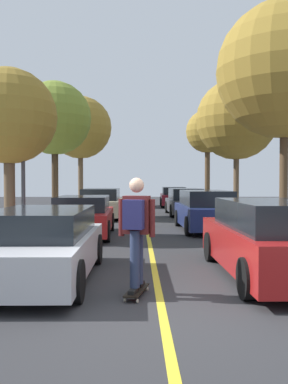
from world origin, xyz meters
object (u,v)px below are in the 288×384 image
Objects in this scene: street_tree_left_near at (55,119)px; parked_car_right_farthest at (173,197)px; street_tree_right_nearest at (285,70)px; skateboarder at (136,226)px; parked_car_right_nearest at (270,239)px; streetlamp at (23,144)px; skateboard at (137,290)px; street_tree_right_near at (237,120)px; parked_car_right_near at (206,211)px; street_tree_right_far at (208,132)px; parked_car_left_far at (101,203)px; street_tree_left_far at (80,128)px; parked_car_left_nearest at (40,244)px; street_tree_left_nearest at (9,117)px; parked_car_right_far at (185,202)px; parked_car_left_near at (83,216)px.

parked_car_right_farthest is at bearing 53.23° from street_tree_left_near.
street_tree_right_nearest reaches higher than skateboarder.
parked_car_right_nearest is 14.22m from street_tree_left_near.
skateboard is (3.52, -6.34, -2.85)m from streetlamp.
parked_car_right_near is at bearing -115.90° from street_tree_right_near.
parked_car_right_farthest is 4.96m from street_tree_right_far.
street_tree_left_far is at bearing 104.30° from parked_car_left_far.
street_tree_right_far reaches higher than parked_car_left_nearest.
streetlamp is (0.42, -15.60, -2.50)m from street_tree_left_far.
street_tree_left_nearest is 0.80× the size of street_tree_left_near.
street_tree_left_near reaches higher than parked_car_left_nearest.
street_tree_right_nearest is (8.59, 0.25, 1.52)m from street_tree_left_nearest.
street_tree_right_far is 16.79m from streetlamp.
street_tree_right_near reaches higher than parked_car_right_far.
parked_car_left_near is 7.92m from street_tree_right_nearest.
street_tree_left_near is at bearing 93.52° from streetlamp.
skateboarder is at bearing -96.47° from parked_car_right_farthest.
street_tree_left_near is (-6.41, 12.03, 4.04)m from parked_car_right_nearest.
parked_car_left_nearest is 0.95× the size of parked_car_left_far.
street_tree_right_near reaches higher than street_tree_left_near.
skateboard is at bearing 76.38° from skateboarder.
street_tree_left_nearest is (-6.41, 5.12, 3.04)m from parked_car_right_nearest.
street_tree_right_far is (8.59, -1.08, -0.41)m from street_tree_left_far.
streetlamp reaches higher than parked_car_right_far.
parked_car_right_near is 0.58× the size of street_tree_left_far.
streetlamp is at bearing -88.44° from street_tree_left_far.
skateboard is (1.77, -1.10, -0.55)m from parked_car_left_nearest.
street_tree_left_nearest is 10.82m from street_tree_right_near.
parked_car_right_near is 2.48× the size of skateboarder.
parked_car_left_far is at bearing 130.12° from parked_car_right_near.
street_tree_left_nearest is 0.80× the size of street_tree_right_far.
parked_car_left_nearest is 5.98m from streetlamp.
street_tree_right_near is at bearing 42.79° from parked_car_left_near.
parked_car_left_nearest is 2.43× the size of skateboarder.
street_tree_left_far is (-2.17, 15.02, 4.80)m from parked_car_left_near.
skateboard is at bearing -153.88° from parked_car_right_nearest.
parked_car_right_nearest is 13.76m from parked_car_right_far.
street_tree_left_far is (-0.00, 15.60, 1.69)m from street_tree_left_nearest.
parked_car_left_far is 13.56m from skateboarder.
street_tree_right_near is (2.17, 4.48, 3.96)m from parked_car_right_near.
parked_car_left_near is at bearing -117.74° from parked_car_right_far.
parked_car_right_nearest is 0.86× the size of street_tree_left_nearest.
street_tree_right_far is at bearing 80.12° from parked_car_right_near.
parked_car_right_far is 10.75m from streetlamp.
street_tree_right_near is 14.16m from skateboarder.
street_tree_left_near is at bearing -138.43° from street_tree_right_far.
street_tree_left_near is (0.00, 6.91, 1.00)m from street_tree_left_nearest.
parked_car_left_nearest is at bearing -107.98° from street_tree_right_far.
parked_car_left_far is 4.60m from street_tree_left_near.
skateboard is at bearing -99.37° from parked_car_right_far.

